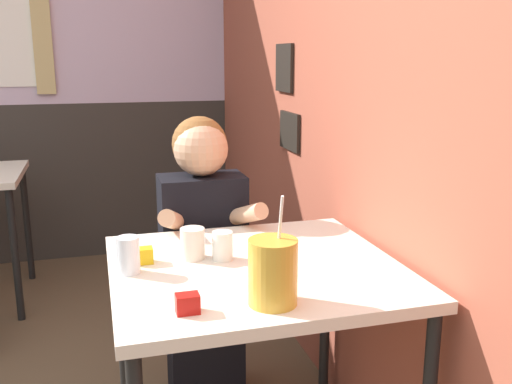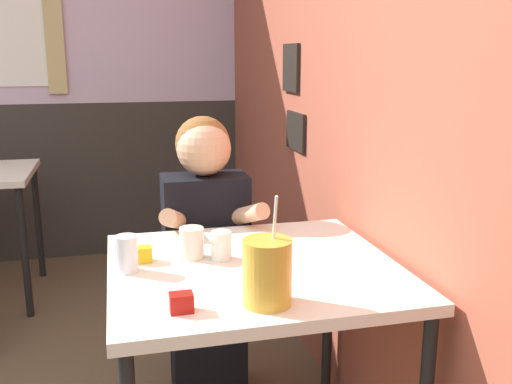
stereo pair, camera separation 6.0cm
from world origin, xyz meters
The scene contains 10 objects.
brick_wall_right centered at (1.35, 1.37, 1.35)m, with size 0.08×4.74×2.70m.
back_wall centered at (-0.01, 2.77, 1.36)m, with size 5.63×0.09×2.70m.
main_table centered at (0.85, 0.26, 0.70)m, with size 0.89×0.83×0.78m.
person_seated centered at (0.79, 0.83, 0.64)m, with size 0.42×0.41×1.19m.
cocktail_pitcher centered at (0.81, -0.03, 0.87)m, with size 0.13×0.13×0.30m.
glass_near_pitcher centered at (0.46, 0.29, 0.83)m, with size 0.07×0.07×0.11m.
glass_center centered at (0.76, 0.33, 0.82)m, with size 0.07×0.07×0.09m.
glass_far_side centered at (0.67, 0.37, 0.83)m, with size 0.08×0.08×0.10m.
condiment_ketchup centered at (0.59, -0.03, 0.80)m, with size 0.06×0.04×0.05m.
condiment_mustard centered at (0.51, 0.37, 0.80)m, with size 0.06×0.04×0.05m.
Camera 2 is at (0.45, -1.38, 1.41)m, focal length 40.00 mm.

